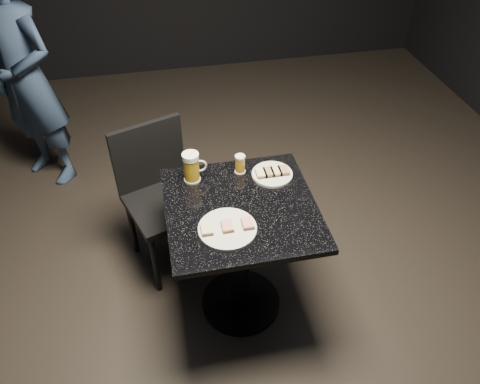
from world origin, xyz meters
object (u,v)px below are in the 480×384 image
Objects in this scene: plate_small at (272,174)px; beer_tumbler at (240,164)px; patron at (26,78)px; beer_mug at (192,167)px; plate_large at (227,229)px; table at (241,242)px; chair at (161,190)px.

plate_small is 2.08× the size of beer_tumbler.
beer_mug is at bearing -12.15° from patron.
plate_large is 0.42m from beer_tumbler.
patron is at bearing 123.20° from plate_large.
plate_large is at bearing -122.59° from table.
chair is at bearing 126.87° from table.
table is 7.65× the size of beer_tumbler.
patron is at bearing 136.44° from plate_small.
beer_mug reaches higher than plate_small.
beer_tumbler is (-0.15, 0.06, 0.04)m from plate_small.
beer_tumbler reaches higher than plate_large.
beer_tumbler is 0.11× the size of chair.
chair reaches higher than beer_tumbler.
beer_tumbler is (1.18, -1.21, 0.02)m from patron.
beer_tumbler is at bearing 4.01° from beer_mug.
plate_large is 0.40m from beer_mug.
patron is 15.91× the size of beer_tumbler.
beer_tumbler is at bearing 79.21° from table.
plate_large is 2.64× the size of beer_tumbler.
beer_mug is 0.25m from beer_tumbler.
plate_large reaches higher than table.
plate_large is 1.64× the size of beer_mug.
beer_tumbler is at bearing 157.41° from plate_small.
patron is 1.28m from chair.
beer_tumbler is at bearing -29.21° from chair.
plate_large is at bearing -74.36° from beer_mug.
patron is 1.87m from table.
table is (1.14, -1.46, -0.27)m from patron.
plate_small is 0.23× the size of chair.
patron reaches higher than plate_large.
plate_large is at bearing -109.27° from beer_tumbler.
table is at bearing -136.24° from plate_small.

